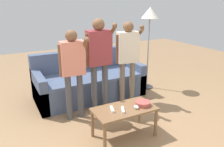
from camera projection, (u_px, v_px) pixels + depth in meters
ground_plane at (117, 129)px, 3.40m from camera, size 12.00×12.00×0.00m
couch at (89, 82)px, 4.47m from camera, size 2.06×0.94×0.88m
coffee_table at (124, 113)px, 3.10m from camera, size 0.86×0.46×0.44m
snack_bowl at (143, 103)px, 3.16m from camera, size 0.21×0.21×0.06m
game_remote_nunchuk at (136, 107)px, 3.07m from camera, size 0.06×0.09×0.05m
floor_lamp at (150, 19)px, 4.53m from camera, size 0.35×0.35×1.71m
player_left at (73, 65)px, 3.44m from camera, size 0.42×0.35×1.44m
player_center at (99, 55)px, 3.69m from camera, size 0.47×0.32×1.57m
player_right at (128, 53)px, 3.99m from camera, size 0.44×0.36×1.50m
game_remote_wand_near at (123, 110)px, 3.01m from camera, size 0.10×0.16×0.03m
game_remote_wand_far at (112, 109)px, 3.02m from camera, size 0.08×0.16×0.03m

